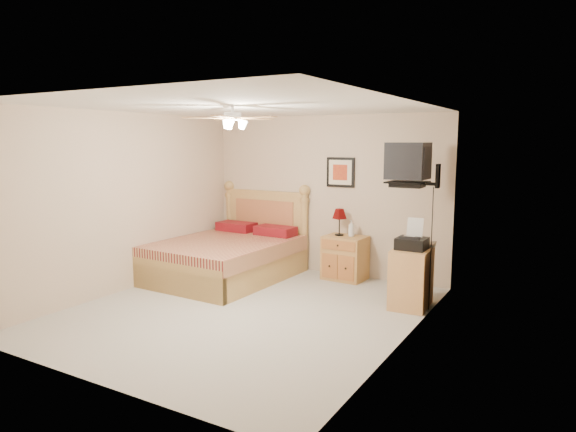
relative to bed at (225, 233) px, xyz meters
name	(u,v)px	position (x,y,z in m)	size (l,w,h in m)	color
floor	(245,311)	(1.14, -1.12, -0.71)	(4.50, 4.50, 0.00)	#A39E93
ceiling	(243,106)	(1.14, -1.12, 1.79)	(4.00, 4.50, 0.04)	white
wall_back	(325,195)	(1.14, 1.13, 0.54)	(4.00, 0.04, 2.50)	#BFA78C
wall_front	(89,243)	(1.14, -3.37, 0.54)	(4.00, 0.04, 2.50)	#BFA78C
wall_left	(127,202)	(-0.86, -1.12, 0.54)	(0.04, 4.50, 2.50)	#BFA78C
wall_right	(405,225)	(3.14, -1.12, 0.54)	(0.04, 4.50, 2.50)	#BFA78C
bed	(225,233)	(0.00, 0.00, 0.00)	(1.66, 2.18, 1.41)	#B28648
nightstand	(345,258)	(1.60, 0.88, -0.37)	(0.62, 0.46, 0.67)	#B5783E
table_lamp	(339,222)	(1.49, 0.91, 0.17)	(0.22, 0.22, 0.41)	#500505
lotion_bottle	(351,228)	(1.69, 0.91, 0.09)	(0.10, 0.10, 0.25)	silver
framed_picture	(341,172)	(1.41, 1.11, 0.91)	(0.46, 0.04, 0.46)	black
dresser	(411,278)	(2.87, 0.09, -0.33)	(0.44, 0.64, 0.75)	tan
fax_machine	(412,234)	(2.87, 0.06, 0.24)	(0.36, 0.38, 0.38)	black
magazine_lower	(419,244)	(2.88, 0.34, 0.06)	(0.22, 0.29, 0.03)	#ADA58D
magazine_upper	(419,242)	(2.88, 0.35, 0.09)	(0.21, 0.28, 0.02)	gray
wall_tv	(420,164)	(2.89, 0.22, 1.10)	(0.56, 0.46, 0.58)	black
ceiling_fan	(233,118)	(1.14, -1.32, 1.65)	(1.14, 1.14, 0.28)	white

